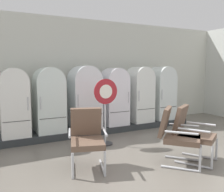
# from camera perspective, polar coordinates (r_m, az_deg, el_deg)

# --- Properties ---
(ground) EXTENTS (12.00, 10.00, 0.05)m
(ground) POSITION_cam_1_polar(r_m,az_deg,el_deg) (4.14, 14.78, -17.59)
(ground) COLOR #6B655C
(back_wall) EXTENTS (11.76, 0.12, 3.01)m
(back_wall) POSITION_cam_1_polar(r_m,az_deg,el_deg) (6.94, -5.62, 5.32)
(back_wall) COLOR silver
(back_wall) RESTS_ON ground
(display_plinth) EXTENTS (5.41, 0.95, 0.16)m
(display_plinth) POSITION_cam_1_polar(r_m,az_deg,el_deg) (6.54, -3.40, -7.46)
(display_plinth) COLOR #2A2F31
(display_plinth) RESTS_ON ground
(refrigerator_0) EXTENTS (0.60, 0.71, 1.51)m
(refrigerator_0) POSITION_cam_1_polar(r_m,az_deg,el_deg) (5.78, -22.02, -0.89)
(refrigerator_0) COLOR white
(refrigerator_0) RESTS_ON display_plinth
(refrigerator_1) EXTENTS (0.65, 0.71, 1.53)m
(refrigerator_1) POSITION_cam_1_polar(r_m,az_deg,el_deg) (5.90, -14.58, -0.42)
(refrigerator_1) COLOR silver
(refrigerator_1) RESTS_ON display_plinth
(refrigerator_2) EXTENTS (0.71, 0.70, 1.57)m
(refrigerator_2) POSITION_cam_1_polar(r_m,az_deg,el_deg) (6.14, -6.42, 0.18)
(refrigerator_2) COLOR white
(refrigerator_2) RESTS_ON display_plinth
(refrigerator_3) EXTENTS (0.62, 0.63, 1.51)m
(refrigerator_3) POSITION_cam_1_polar(r_m,az_deg,el_deg) (6.46, 0.60, 0.31)
(refrigerator_3) COLOR white
(refrigerator_3) RESTS_ON display_plinth
(refrigerator_4) EXTENTS (0.61, 0.66, 1.54)m
(refrigerator_4) POSITION_cam_1_polar(r_m,az_deg,el_deg) (6.89, 6.56, 0.81)
(refrigerator_4) COLOR white
(refrigerator_4) RESTS_ON display_plinth
(refrigerator_5) EXTENTS (0.63, 0.66, 1.55)m
(refrigerator_5) POSITION_cam_1_polar(r_m,az_deg,el_deg) (7.35, 11.61, 1.11)
(refrigerator_5) COLOR silver
(refrigerator_5) RESTS_ON display_plinth
(armchair_left) EXTENTS (0.73, 0.83, 0.99)m
(armchair_left) POSITION_cam_1_polar(r_m,az_deg,el_deg) (4.09, -5.91, -9.38)
(armchair_left) COLOR silver
(armchair_left) RESTS_ON ground
(armchair_right) EXTENTS (0.82, 0.88, 0.99)m
(armchair_right) POSITION_cam_1_polar(r_m,az_deg,el_deg) (4.59, 18.14, -7.91)
(armchair_right) COLOR silver
(armchair_right) RESTS_ON ground
(armchair_center) EXTENTS (0.86, 0.88, 0.99)m
(armchair_center) POSITION_cam_1_polar(r_m,az_deg,el_deg) (4.36, 14.90, -8.57)
(armchair_center) COLOR silver
(armchair_center) RESTS_ON ground
(sign_stand) EXTENTS (0.54, 0.32, 1.43)m
(sign_stand) POSITION_cam_1_polar(r_m,az_deg,el_deg) (5.22, -1.52, -3.37)
(sign_stand) COLOR #2D2D30
(sign_stand) RESTS_ON ground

